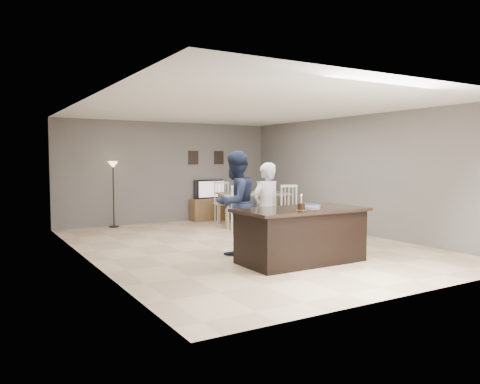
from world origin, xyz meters
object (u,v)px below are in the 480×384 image
woman (266,209)px  dining_table (253,198)px  tv_console (211,209)px  floor_lamp (113,176)px  television (210,189)px  plate_stack (312,205)px  kitchen_island (301,235)px  man (235,203)px  birthday_cake (301,206)px

woman → dining_table: 3.74m
tv_console → floor_lamp: size_ratio=0.73×
television → plate_stack: (-0.89, -5.55, 0.06)m
kitchen_island → dining_table: size_ratio=0.90×
man → plate_stack: size_ratio=6.47×
plate_stack → floor_lamp: 5.82m
tv_console → man: 4.82m
tv_console → plate_stack: bearing=-99.2°
man → woman: bearing=127.1°
birthday_cake → woman: bearing=87.3°
woman → man: man is taller
floor_lamp → tv_console: bearing=-0.4°
woman → floor_lamp: 4.97m
kitchen_island → tv_console: kitchen_island is taller
kitchen_island → tv_console: size_ratio=1.79×
woman → floor_lamp: size_ratio=0.99×
dining_table → kitchen_island: bearing=-96.4°
dining_table → floor_lamp: 3.58m
birthday_cake → plate_stack: (0.49, 0.32, -0.04)m
man → dining_table: (2.26, 2.99, -0.23)m
tv_console → plate_stack: 5.59m
woman → dining_table: size_ratio=0.69×
plate_stack → dining_table: size_ratio=0.12×
television → woman: bearing=74.5°
woman → man: bearing=-38.8°
man → floor_lamp: 4.57m
plate_stack → kitchen_island: bearing=-164.3°
woman → floor_lamp: floor_lamp is taller
man → dining_table: bearing=-148.2°
dining_table → floor_lamp: floor_lamp is taller
tv_console → plate_stack: size_ratio=4.20×
tv_console → floor_lamp: (-2.74, 0.02, 0.98)m
tv_console → television: size_ratio=1.31×
man → floor_lamp: size_ratio=1.12×
television → birthday_cake: (-1.38, -5.87, 0.10)m
tv_console → television: (0.00, 0.07, 0.56)m
television → floor_lamp: floor_lamp is taller
birthday_cake → floor_lamp: 5.99m
woman → man: size_ratio=0.89×
man → plate_stack: man is taller
tv_console → birthday_cake: size_ratio=4.82×
tv_console → television: bearing=90.0°
man → kitchen_island: bearing=96.5°
kitchen_island → man: bearing=117.5°
man → floor_lamp: bearing=-99.0°
woman → tv_console: bearing=-112.7°
tv_console → plate_stack: (-0.89, -5.48, 0.62)m
television → birthday_cake: size_ratio=3.67×
birthday_cake → plate_stack: 0.58m
kitchen_island → plate_stack: bearing=15.7°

